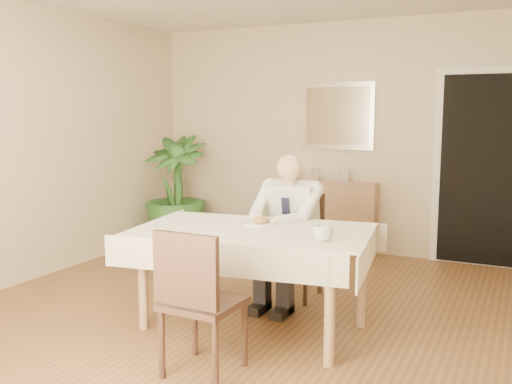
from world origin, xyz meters
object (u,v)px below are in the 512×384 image
at_px(seated_man, 284,223).
at_px(coffee_mug, 323,233).
at_px(chair_far, 297,238).
at_px(sideboard, 331,217).
at_px(chair_near, 196,295).
at_px(potted_palm, 176,191).
at_px(dining_table, 253,240).

bearing_deg(seated_man, coffee_mug, -51.47).
relative_size(chair_far, sideboard, 0.88).
relative_size(chair_near, coffee_mug, 6.97).
xyz_separation_m(seated_man, sideboard, (-0.21, 1.86, -0.28)).
relative_size(chair_near, potted_palm, 0.70).
distance_m(seated_man, potted_palm, 2.45).
distance_m(chair_near, sideboard, 3.33).
xyz_separation_m(chair_far, chair_near, (0.05, -1.75, 0.01)).
relative_size(dining_table, sideboard, 1.82).
relative_size(seated_man, sideboard, 1.22).
bearing_deg(chair_near, sideboard, 96.56).
xyz_separation_m(chair_near, seated_man, (-0.05, 1.46, 0.18)).
xyz_separation_m(chair_far, seated_man, (-0.00, -0.29, 0.19)).
relative_size(chair_far, coffee_mug, 6.81).
bearing_deg(potted_palm, sideboard, 14.19).
bearing_deg(sideboard, seated_man, -89.11).
bearing_deg(dining_table, chair_near, -94.71).
bearing_deg(dining_table, chair_far, 81.93).
relative_size(dining_table, chair_near, 2.03).
relative_size(chair_far, seated_man, 0.72).
distance_m(chair_near, seated_man, 1.47).
height_order(chair_far, seated_man, seated_man).
distance_m(chair_far, coffee_mug, 1.22).
bearing_deg(dining_table, sideboard, 86.89).
distance_m(dining_table, chair_near, 0.88).
xyz_separation_m(chair_near, coffee_mug, (0.54, 0.72, 0.29)).
bearing_deg(chair_near, dining_table, 95.38).
xyz_separation_m(coffee_mug, sideboard, (-0.80, 2.60, -0.40)).
distance_m(dining_table, potted_palm, 2.83).
bearing_deg(sideboard, chair_far, -87.93).
distance_m(chair_far, seated_man, 0.34).
relative_size(seated_man, coffee_mug, 9.48).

